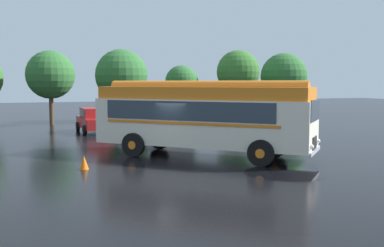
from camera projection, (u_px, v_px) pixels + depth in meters
name	position (u px, v px, depth m)	size (l,w,h in m)	color
ground_plane	(181.00, 156.00, 20.81)	(120.00, 120.00, 0.00)	black
vintage_bus	(203.00, 116.00, 20.49)	(9.07, 8.63, 3.49)	silver
car_near_left	(94.00, 120.00, 30.57)	(2.23, 4.33, 1.66)	maroon
car_mid_left	(133.00, 119.00, 31.39)	(2.32, 4.37, 1.66)	black
box_van	(170.00, 112.00, 31.40)	(2.67, 5.90, 2.50)	silver
tree_left_of_centre	(50.00, 74.00, 35.39)	(3.82, 3.82, 5.91)	#4C3823
tree_centre	(122.00, 74.00, 38.98)	(4.54, 4.54, 6.26)	#4C3823
tree_right_of_centre	(183.00, 81.00, 40.12)	(2.92, 2.90, 4.91)	#4C3823
tree_far_right	(239.00, 72.00, 41.18)	(3.96, 3.96, 6.33)	#4C3823
tree_extra_right	(283.00, 76.00, 44.14)	(4.57, 4.57, 6.26)	#4C3823
traffic_cone	(84.00, 162.00, 17.65)	(0.36, 0.36, 0.55)	orange
puddle_patch	(285.00, 173.00, 16.96)	(3.09, 3.09, 0.01)	black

